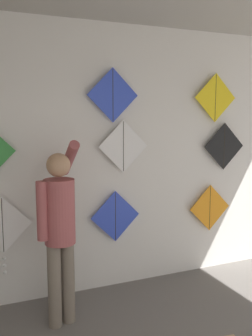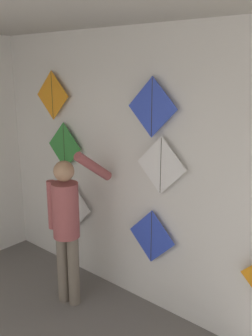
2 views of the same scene
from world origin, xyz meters
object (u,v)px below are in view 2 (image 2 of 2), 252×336
at_px(shopkeeper, 67,220).
at_px(kite_4, 161,166).
at_px(kite_3, 64,146).
at_px(kite_7, 152,107).
at_px(kite_6, 52,95).
at_px(kite_0, 74,209).
at_px(kite_1, 151,236).

xyz_separation_m(shopkeeper, kite_4, (0.80, 0.48, 0.61)).
bearing_deg(kite_3, kite_7, 0.00).
bearing_deg(kite_4, kite_6, 180.00).
distance_m(kite_3, kite_6, 0.60).
height_order(kite_0, kite_6, kite_6).
relative_size(kite_0, kite_7, 1.38).
xyz_separation_m(kite_1, kite_4, (0.09, 0.00, 0.75)).
relative_size(kite_1, kite_7, 1.00).
distance_m(shopkeeper, kite_4, 1.12).
bearing_deg(kite_6, shopkeeper, -32.94).
height_order(kite_0, kite_7, kite_7).
relative_size(kite_0, kite_3, 1.38).
height_order(shopkeeper, kite_4, kite_4).
height_order(kite_3, kite_4, kite_4).
bearing_deg(kite_4, kite_7, 180.00).
distance_m(kite_1, kite_4, 0.75).
relative_size(kite_1, kite_6, 1.00).
xyz_separation_m(shopkeeper, kite_7, (0.69, 0.48, 1.14)).
bearing_deg(kite_6, kite_1, 0.00).
xyz_separation_m(shopkeeper, kite_3, (-0.57, 0.48, 0.61)).
height_order(shopkeeper, kite_0, shopkeeper).
height_order(kite_0, kite_3, kite_3).
bearing_deg(kite_6, kite_3, 0.00).
distance_m(kite_4, kite_7, 0.54).
distance_m(kite_3, kite_4, 1.37).
bearing_deg(kite_7, kite_6, 180.00).
relative_size(shopkeeper, kite_3, 2.98).
bearing_deg(kite_7, shopkeeper, -145.11).
bearing_deg(kite_0, kite_3, 179.55).
xyz_separation_m(kite_0, kite_4, (1.24, 0.00, 0.75)).
bearing_deg(kite_1, shopkeeper, -145.90).
bearing_deg(shopkeeper, kite_7, 19.81).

